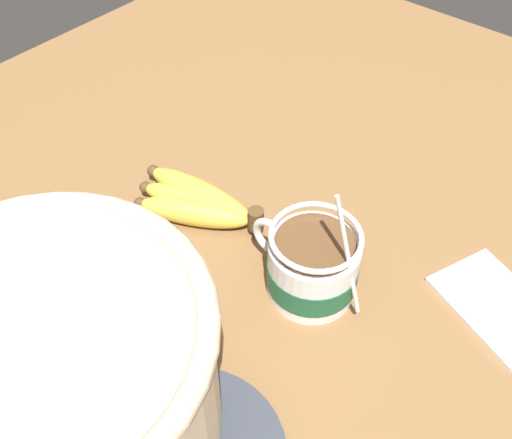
% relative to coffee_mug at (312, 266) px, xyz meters
% --- Properties ---
extents(table, '(1.35, 1.35, 0.03)m').
position_rel_coffee_mug_xyz_m(table, '(0.02, -0.02, -0.06)').
color(table, brown).
rests_on(table, ground).
extents(coffee_mug, '(0.15, 0.10, 0.16)m').
position_rel_coffee_mug_xyz_m(coffee_mug, '(0.00, 0.00, 0.00)').
color(coffee_mug, silver).
rests_on(coffee_mug, table).
extents(banana_bunch, '(0.19, 0.10, 0.04)m').
position_rel_coffee_mug_xyz_m(banana_bunch, '(0.18, -0.00, -0.02)').
color(banana_bunch, '#4C381E').
rests_on(banana_bunch, table).
extents(woven_basket, '(0.29, 0.29, 0.18)m').
position_rel_coffee_mug_xyz_m(woven_basket, '(0.07, 0.28, 0.05)').
color(woven_basket, beige).
rests_on(woven_basket, table).
extents(napkin, '(0.16, 0.14, 0.01)m').
position_rel_coffee_mug_xyz_m(napkin, '(-0.18, -0.12, -0.04)').
color(napkin, white).
rests_on(napkin, table).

